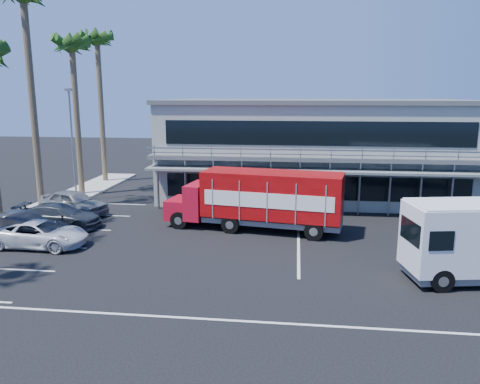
# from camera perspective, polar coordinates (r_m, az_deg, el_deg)

# --- Properties ---
(ground) EXTENTS (120.00, 120.00, 0.00)m
(ground) POSITION_cam_1_polar(r_m,az_deg,el_deg) (22.28, 1.96, -8.40)
(ground) COLOR black
(ground) RESTS_ON ground
(building) EXTENTS (22.40, 12.00, 7.30)m
(building) POSITION_cam_1_polar(r_m,az_deg,el_deg) (36.02, 8.85, 5.26)
(building) COLOR #9DA194
(building) RESTS_ON ground
(curb_strip) EXTENTS (3.00, 32.00, 0.16)m
(curb_strip) POSITION_cam_1_polar(r_m,az_deg,el_deg) (32.54, -24.39, -2.78)
(curb_strip) COLOR #A5A399
(curb_strip) RESTS_ON ground
(palm_d) EXTENTS (2.80, 2.80, 14.75)m
(palm_d) POSITION_cam_1_polar(r_m,az_deg,el_deg) (33.83, -24.81, 19.49)
(palm_d) COLOR brown
(palm_d) RESTS_ON ground
(palm_e) EXTENTS (2.80, 2.80, 12.25)m
(palm_e) POSITION_cam_1_polar(r_m,az_deg,el_deg) (37.72, -19.76, 15.55)
(palm_e) COLOR brown
(palm_e) RESTS_ON ground
(palm_f) EXTENTS (2.80, 2.80, 13.25)m
(palm_f) POSITION_cam_1_polar(r_m,az_deg,el_deg) (42.95, -16.97, 16.40)
(palm_f) COLOR brown
(palm_f) RESTS_ON ground
(light_pole_far) EXTENTS (0.50, 0.25, 8.09)m
(light_pole_far) POSITION_cam_1_polar(r_m,az_deg,el_deg) (35.75, -19.78, 6.02)
(light_pole_far) COLOR gray
(light_pole_far) RESTS_ON ground
(red_truck) EXTENTS (10.43, 4.02, 3.43)m
(red_truck) POSITION_cam_1_polar(r_m,az_deg,el_deg) (26.67, 2.46, -0.78)
(red_truck) COLOR #B40E22
(red_truck) RESTS_ON ground
(parked_car_b) EXTENTS (4.97, 1.95, 1.61)m
(parked_car_b) POSITION_cam_1_polar(r_m,az_deg,el_deg) (27.13, -25.18, -4.05)
(parked_car_b) COLOR black
(parked_car_b) RESTS_ON ground
(parked_car_c) EXTENTS (4.90, 2.35, 1.35)m
(parked_car_c) POSITION_cam_1_polar(r_m,az_deg,el_deg) (26.18, -23.20, -4.72)
(parked_car_c) COLOR silver
(parked_car_c) RESTS_ON ground
(parked_car_d) EXTENTS (4.94, 2.11, 1.42)m
(parked_car_d) POSITION_cam_1_polar(r_m,az_deg,el_deg) (29.35, -21.16, -2.76)
(parked_car_d) COLOR #282D35
(parked_car_d) RESTS_ON ground
(parked_car_e) EXTENTS (5.10, 3.37, 1.62)m
(parked_car_e) POSITION_cam_1_polar(r_m,az_deg,el_deg) (32.20, -19.60, -1.22)
(parked_car_e) COLOR slate
(parked_car_e) RESTS_ON ground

